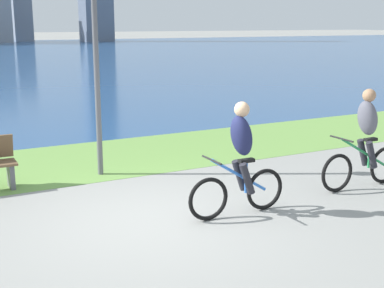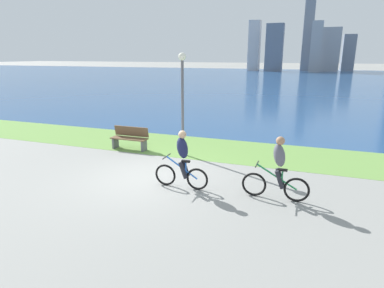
% 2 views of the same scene
% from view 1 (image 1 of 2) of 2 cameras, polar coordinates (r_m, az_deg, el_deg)
% --- Properties ---
extents(ground_plane, '(300.00, 300.00, 0.00)m').
position_cam_1_polar(ground_plane, '(7.71, -4.12, -8.04)').
color(ground_plane, gray).
extents(grass_strip_bayside, '(120.00, 3.18, 0.01)m').
position_cam_1_polar(grass_strip_bayside, '(11.03, -11.84, -1.79)').
color(grass_strip_bayside, '#6B9947').
rests_on(grass_strip_bayside, ground).
extents(cyclist_lead, '(1.61, 0.52, 1.67)m').
position_cam_1_polar(cyclist_lead, '(7.65, 5.20, -1.67)').
color(cyclist_lead, black).
rests_on(cyclist_lead, ground).
extents(cyclist_trailing, '(1.74, 0.52, 1.69)m').
position_cam_1_polar(cyclist_trailing, '(9.37, 18.16, 0.48)').
color(cyclist_trailing, black).
rests_on(cyclist_trailing, ground).
extents(lamppost_tall, '(0.28, 0.28, 3.74)m').
position_cam_1_polar(lamppost_tall, '(9.63, -10.37, 11.00)').
color(lamppost_tall, '#595960').
rests_on(lamppost_tall, ground).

